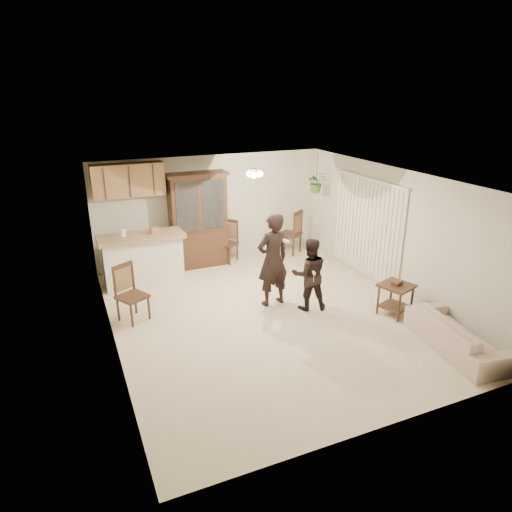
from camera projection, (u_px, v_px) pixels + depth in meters
name	position (u px, v px, depth m)	size (l,w,h in m)	color
floor	(270.00, 315.00, 8.42)	(6.50, 6.50, 0.00)	beige
ceiling	(272.00, 180.00, 7.55)	(5.50, 6.50, 0.02)	silver
wall_back	(213.00, 208.00, 10.78)	(5.50, 0.02, 2.50)	beige
wall_front	(392.00, 339.00, 5.19)	(5.50, 0.02, 2.50)	beige
wall_left	(108.00, 275.00, 6.96)	(0.02, 6.50, 2.50)	beige
wall_right	(397.00, 232.00, 9.01)	(0.02, 6.50, 2.50)	beige
breakfast_bar	(143.00, 262.00, 9.58)	(1.60, 0.55, 1.00)	white
bar_top	(141.00, 237.00, 9.39)	(1.75, 0.70, 0.08)	#A28161
upper_cabinets	(128.00, 180.00, 9.63)	(1.50, 0.34, 0.70)	#9C6D44
vertical_blinds	(367.00, 228.00, 9.82)	(0.06, 2.30, 2.10)	silver
ceiling_fixture	(254.00, 173.00, 8.69)	(0.36, 0.36, 0.20)	#F8E4BA
hanging_plant	(316.00, 182.00, 10.70)	(0.43, 0.37, 0.48)	#335522
plant_cord	(317.00, 168.00, 10.58)	(0.01, 0.01, 0.65)	black
sofa	(458.00, 329.00, 7.19)	(1.87, 0.73, 0.73)	#EFE2C5
adult	(273.00, 260.00, 8.54)	(0.66, 0.43, 1.80)	black
child	(309.00, 275.00, 8.44)	(0.66, 0.51, 1.35)	black
china_hutch	(198.00, 221.00, 10.42)	(1.38, 0.54, 2.17)	#311912
side_table	(395.00, 299.00, 8.33)	(0.69, 0.69, 0.66)	#311912
chair_bar	(133.00, 305.00, 8.13)	(0.62, 0.62, 1.04)	#311912
chair_hutch_left	(227.00, 250.00, 10.89)	(0.63, 0.63, 1.01)	#311912
chair_hutch_right	(290.00, 241.00, 11.47)	(0.69, 0.69, 1.11)	#311912
controller_adult	(286.00, 241.00, 8.03)	(0.05, 0.16, 0.05)	white
controller_child	(314.00, 273.00, 8.07)	(0.04, 0.12, 0.04)	white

